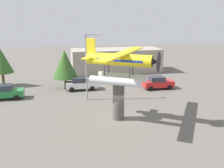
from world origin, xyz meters
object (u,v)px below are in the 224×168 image
Objects in this scene: display_pedestal at (119,101)px; car_near_green at (5,92)px; car_far_red at (158,83)px; tree_east at (65,64)px; floatplane_monument at (120,65)px; tree_west at (1,61)px; storefront_building at (116,60)px; streetlight_primary at (88,62)px; car_mid_white at (81,84)px.

display_pedestal is 0.87× the size of car_near_green.
tree_east is at bearing 166.82° from car_far_red.
floatplane_monument reaches higher than tree_east.
tree_west reaches higher than tree_east.
storefront_building is 19.38m from tree_west.
car_far_red is 0.77× the size of tree_west.
tree_east reaches higher than display_pedestal.
car_mid_white is at bearing 96.81° from streetlight_primary.
car_far_red is at bearing 15.41° from streetlight_primary.
car_mid_white is 1.00× the size of car_far_red.
car_mid_white is (-2.61, 11.05, -0.94)m from display_pedestal.
storefront_building reaches higher than car_far_red.
streetlight_primary is (-9.92, -2.73, 3.64)m from car_far_red.
floatplane_monument is at bearing -69.05° from tree_east.
floatplane_monument reaches higher than car_far_red.
display_pedestal is at bearing -76.70° from car_mid_white.
car_far_red is (7.83, 9.42, -0.94)m from display_pedestal.
tree_east is at bearing 114.27° from streetlight_primary.
tree_east is (-2.03, 1.28, 2.53)m from car_mid_white.
display_pedestal is 0.67× the size of tree_west.
storefront_building is at bearing 38.10° from car_near_green.
car_near_green is (-12.07, 8.98, -4.43)m from floatplane_monument.
streetlight_primary reaches higher than tree_east.
display_pedestal is 14.94m from car_near_green.
streetlight_primary is at bearing -83.19° from car_mid_white.
tree_east reaches higher than car_far_red.
floatplane_monument is (0.11, -0.07, 3.49)m from display_pedestal.
car_mid_white is at bearing 12.94° from car_near_green.
display_pedestal is 0.23× the size of storefront_building.
floatplane_monument is 1.75× the size of tree_east.
tree_west reaches higher than storefront_building.
display_pedestal is at bearing -48.81° from tree_west.
car_near_green and car_mid_white have the same top height.
car_mid_white is 5.71m from streetlight_primary.
car_near_green is at bearing 143.32° from display_pedestal.
tree_west is at bearing 161.51° from tree_east.
car_near_green is at bearing -154.87° from tree_east.
display_pedestal is 13.28m from tree_east.
car_far_red is 0.79× the size of tree_east.
car_mid_white is at bearing -123.90° from storefront_building.
car_mid_white is 11.87m from tree_west.
streetlight_primary reaches higher than car_far_red.
tree_west is at bearing 158.66° from car_mid_white.
car_far_red is (10.44, -1.64, 0.00)m from car_mid_white.
streetlight_primary is 0.49× the size of storefront_building.
display_pedestal is at bearing -129.73° from car_far_red.
car_near_green is 0.77× the size of tree_west.
tree_east is (-4.75, 12.41, -1.90)m from floatplane_monument.
car_far_red is at bearing -15.40° from tree_west.
floatplane_monument is at bearing -48.70° from tree_west.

